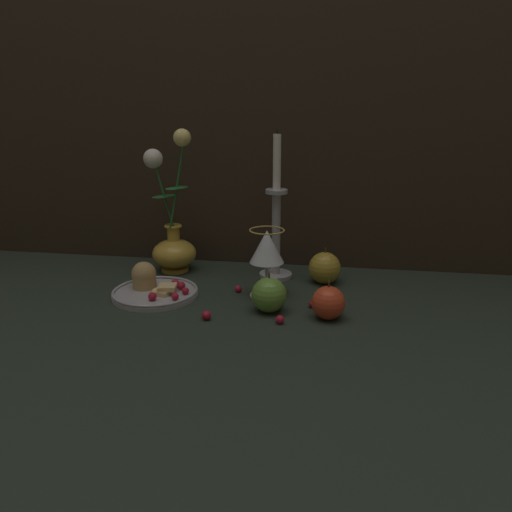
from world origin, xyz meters
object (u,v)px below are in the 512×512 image
(vase, at_px, (173,237))
(candlestick, at_px, (276,227))
(plate_with_pastries, at_px, (152,288))
(apple_at_table_edge, at_px, (328,303))
(apple_beside_vase, at_px, (269,295))
(apple_near_glass, at_px, (325,268))
(wine_glass, at_px, (267,249))

(vase, relative_size, candlestick, 1.01)
(plate_with_pastries, height_order, apple_at_table_edge, apple_at_table_edge)
(plate_with_pastries, distance_m, apple_beside_vase, 0.28)
(candlestick, bearing_deg, vase, 178.94)
(candlestick, bearing_deg, apple_near_glass, -12.11)
(vase, xyz_separation_m, apple_near_glass, (0.40, -0.03, -0.05))
(wine_glass, bearing_deg, apple_near_glass, 40.02)
(vase, relative_size, apple_beside_vase, 4.23)
(candlestick, xyz_separation_m, apple_near_glass, (0.12, -0.03, -0.09))
(vase, bearing_deg, apple_at_table_edge, -31.24)
(apple_beside_vase, distance_m, apple_at_table_edge, 0.13)
(vase, bearing_deg, wine_glass, -27.66)
(plate_with_pastries, relative_size, apple_beside_vase, 2.26)
(vase, xyz_separation_m, apple_beside_vase, (0.28, -0.23, -0.05))
(candlestick, distance_m, apple_near_glass, 0.16)
(plate_with_pastries, bearing_deg, apple_beside_vase, -10.73)
(wine_glass, bearing_deg, apple_beside_vase, -78.90)
(plate_with_pastries, distance_m, apple_near_glass, 0.42)
(plate_with_pastries, relative_size, apple_near_glass, 2.18)
(candlestick, relative_size, apple_near_glass, 4.06)
(vase, relative_size, wine_glass, 2.35)
(candlestick, bearing_deg, plate_with_pastries, -146.94)
(plate_with_pastries, bearing_deg, apple_near_glass, 20.56)
(wine_glass, relative_size, apple_at_table_edge, 1.93)
(apple_beside_vase, bearing_deg, wine_glass, 101.10)
(wine_glass, xyz_separation_m, apple_beside_vase, (0.02, -0.09, -0.07))
(vase, relative_size, apple_at_table_edge, 4.53)
(vase, distance_m, candlestick, 0.27)
(apple_near_glass, distance_m, apple_at_table_edge, 0.22)
(apple_near_glass, bearing_deg, wine_glass, -139.98)
(candlestick, bearing_deg, apple_at_table_edge, -60.44)
(vase, bearing_deg, apple_near_glass, -4.58)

